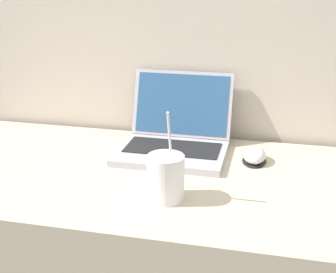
# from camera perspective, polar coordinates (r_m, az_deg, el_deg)

# --- Properties ---
(laptop) EXTENTS (0.32, 0.32, 0.22)m
(laptop) POSITION_cam_1_polar(r_m,az_deg,el_deg) (1.43, 0.89, 0.12)
(laptop) COLOR #ADADB2
(laptop) RESTS_ON desk
(drink_cup) EXTENTS (0.09, 0.09, 0.23)m
(drink_cup) POSITION_cam_1_polar(r_m,az_deg,el_deg) (1.13, -0.28, -4.93)
(drink_cup) COLOR white
(drink_cup) RESTS_ON desk
(computer_mouse) EXTENTS (0.07, 0.10, 0.04)m
(computer_mouse) POSITION_cam_1_polar(r_m,az_deg,el_deg) (1.38, 10.50, -2.33)
(computer_mouse) COLOR black
(computer_mouse) RESTS_ON desk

